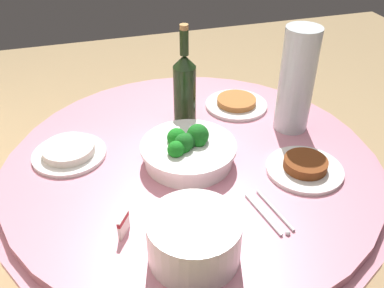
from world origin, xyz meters
The scene contains 10 objects.
buffet_table centered at (0.00, 0.00, 0.38)m, with size 1.16×1.16×0.74m.
broccoli_bowl centered at (-0.02, 0.02, 0.78)m, with size 0.28×0.28×0.11m.
plate_stack centered at (-0.36, 0.10, 0.80)m, with size 0.21×0.21×0.11m.
wine_bottle centered at (0.21, -0.04, 0.87)m, with size 0.07×0.07×0.34m.
decorative_fruit_vase centered at (0.07, -0.36, 0.90)m, with size 0.11×0.11×0.34m.
serving_tongs centered at (-0.29, -0.12, 0.74)m, with size 0.17×0.07×0.01m.
food_plate_stir_fry centered at (-0.15, -0.29, 0.75)m, with size 0.22×0.22×0.04m.
food_plate_rice centered at (0.11, 0.35, 0.76)m, with size 0.22×0.22×0.04m.
food_plate_peanuts centered at (0.25, -0.24, 0.75)m, with size 0.22×0.22×0.03m.
label_placard_front centered at (-0.25, 0.24, 0.77)m, with size 0.05×0.03×0.05m.
Camera 1 is at (-0.98, 0.29, 1.51)m, focal length 39.91 mm.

